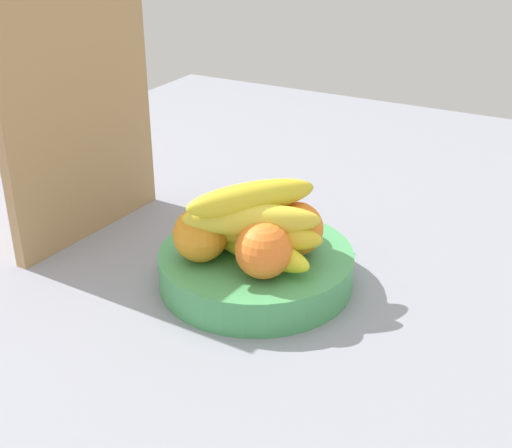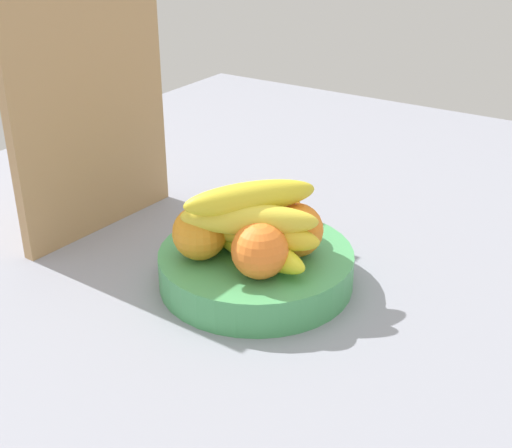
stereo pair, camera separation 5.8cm
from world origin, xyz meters
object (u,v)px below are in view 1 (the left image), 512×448
orange_front_left (274,212)px  orange_front_right (221,218)px  orange_center (200,235)px  cutting_board (80,117)px  banana_bunch (253,224)px  orange_back_right (296,229)px  orange_back_left (263,250)px  fruit_bowl (256,267)px

orange_front_left → orange_front_right: (-5.08, 5.26, 0.00)cm
orange_center → cutting_board: size_ratio=0.19×
banana_bunch → cutting_board: (4.21, 30.69, 7.97)cm
orange_center → banana_bunch: (2.66, -6.18, 1.80)cm
banana_bunch → cutting_board: 31.99cm
orange_front_left → orange_front_right: same height
orange_front_right → orange_back_right: 10.25cm
orange_front_right → orange_front_left: bearing=-46.0°
orange_back_left → banana_bunch: size_ratio=0.40×
orange_front_right → orange_back_left: same height
fruit_bowl → banana_bunch: size_ratio=1.45×
orange_back_right → banana_bunch: (-4.68, 3.68, 1.80)cm
fruit_bowl → orange_front_right: (0.14, 5.35, 5.86)cm
fruit_bowl → orange_front_right: size_ratio=3.66×
orange_back_right → cutting_board: 35.74cm
fruit_bowl → cutting_board: size_ratio=0.71×
orange_back_left → cutting_board: bearing=78.7°
orange_front_left → cutting_board: bearing=96.8°
fruit_bowl → cutting_board: cutting_board is taller
orange_center → orange_back_left: same height
fruit_bowl → orange_back_right: size_ratio=3.66×
orange_front_left → orange_back_left: size_ratio=1.00×
cutting_board → orange_front_right: bearing=-90.4°
orange_front_left → orange_front_right: size_ratio=1.00×
orange_front_left → orange_center: size_ratio=1.00×
fruit_bowl → cutting_board: (1.71, 29.67, 15.63)cm
orange_back_left → banana_bunch: banana_bunch is taller
orange_front_left → cutting_board: cutting_board is taller
orange_center → banana_bunch: size_ratio=0.40×
orange_center → orange_back_left: (0.19, -8.92, 0.00)cm
banana_bunch → cutting_board: bearing=82.2°
fruit_bowl → orange_back_left: size_ratio=3.66×
fruit_bowl → orange_back_left: orange_back_left is taller
orange_front_right → orange_back_left: size_ratio=1.00×
orange_front_right → cutting_board: cutting_board is taller
orange_back_left → cutting_board: (6.68, 33.43, 9.77)cm
fruit_bowl → orange_front_left: size_ratio=3.66×
orange_center → orange_back_right: same height
orange_back_left → cutting_board: cutting_board is taller
orange_front_right → cutting_board: 26.26cm
orange_front_right → orange_center: (-5.30, -0.19, 0.00)cm
orange_back_right → orange_front_right: bearing=101.5°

